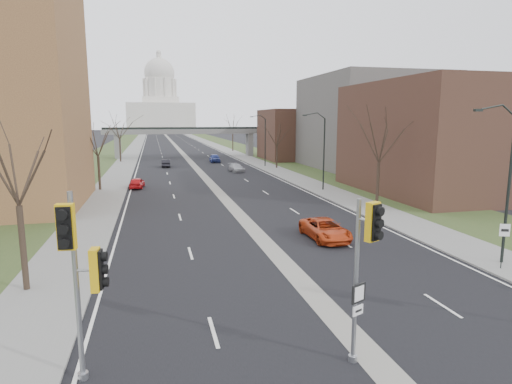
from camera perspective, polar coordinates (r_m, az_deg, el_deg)
name	(u,v)px	position (r m, az deg, el deg)	size (l,w,h in m)	color
ground	(358,343)	(16.84, 13.46, -18.98)	(700.00, 700.00, 0.00)	black
road_surface	(172,141)	(163.43, -11.19, 6.63)	(20.00, 600.00, 0.01)	black
median_strip	(172,141)	(163.43, -11.19, 6.63)	(1.20, 600.00, 0.02)	gray
sidewalk_right	(204,141)	(164.38, -6.98, 6.77)	(4.00, 600.00, 0.12)	gray
sidewalk_left	(138,142)	(163.36, -15.42, 6.48)	(4.00, 600.00, 0.12)	gray
grass_verge_right	(219,141)	(165.18, -4.90, 6.82)	(8.00, 600.00, 0.10)	#293B1B
grass_verge_left	(121,142)	(163.65, -17.53, 6.39)	(8.00, 600.00, 0.10)	#293B1B
commercial_block_near	(442,138)	(51.49, 23.59, 6.60)	(16.00, 20.00, 12.00)	#442C1F
commercial_block_mid	(369,123)	(73.89, 14.86, 8.91)	(18.00, 22.00, 15.00)	#605D58
commercial_block_far	(299,135)	(88.04, 5.70, 7.62)	(14.00, 14.00, 10.00)	#442C1F
pedestrian_bridge	(186,135)	(93.40, -9.37, 7.55)	(34.00, 3.00, 6.45)	slate
capitol	(161,105)	(333.33, -12.61, 11.21)	(48.00, 42.00, 55.75)	silver
streetlight_near	(501,140)	(26.23, 29.85, 6.09)	(2.61, 0.20, 8.70)	black
streetlight_mid	(318,129)	(48.54, 8.23, 8.29)	(2.61, 0.20, 8.70)	black
streetlight_far	(261,126)	(73.33, 0.61, 8.80)	(2.61, 0.20, 8.70)	black
tree_left_a	(14,150)	(21.97, -29.58, 4.84)	(7.20, 7.20, 9.40)	#382B21
tree_left_b	(97,136)	(51.47, -20.45, 7.05)	(6.75, 6.75, 8.81)	#382B21
tree_left_c	(119,125)	(85.30, -17.83, 8.52)	(7.65, 7.65, 9.99)	#382B21
tree_right_a	(380,135)	(40.40, 16.20, 7.31)	(7.20, 7.20, 9.40)	#382B21
tree_right_b	(277,133)	(70.99, 2.80, 7.85)	(6.30, 6.30, 8.22)	#382B21
tree_right_c	(233,124)	(109.92, -3.14, 9.10)	(7.65, 7.65, 9.99)	#382B21
signal_pole_left	(80,261)	(13.67, -22.37, -8.57)	(1.14, 1.03, 5.95)	gray
signal_pole_median	(365,253)	(13.99, 14.35, -7.85)	(0.81, 0.92, 5.54)	gray
speed_limit_sign	(504,238)	(26.33, 30.12, -5.31)	(0.50, 0.22, 2.44)	black
car_left_near	(137,183)	(52.43, -15.59, 1.20)	(1.51, 3.76, 1.28)	red
car_left_far	(166,163)	(74.88, -11.92, 3.79)	(1.41, 4.04, 1.33)	black
car_right_near	(325,229)	(29.39, 9.21, -4.91)	(2.26, 4.89, 1.36)	#B93813
car_right_mid	(236,168)	(66.58, -2.64, 3.25)	(1.75, 4.29, 1.25)	#9B9CA2
car_right_far	(215,158)	(82.03, -5.52, 4.53)	(1.85, 4.60, 1.57)	navy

